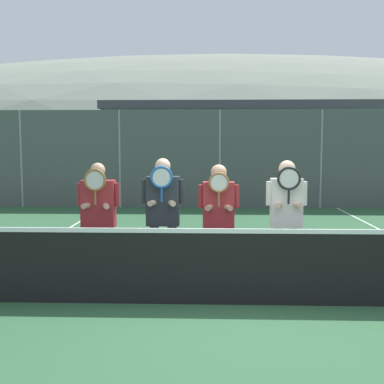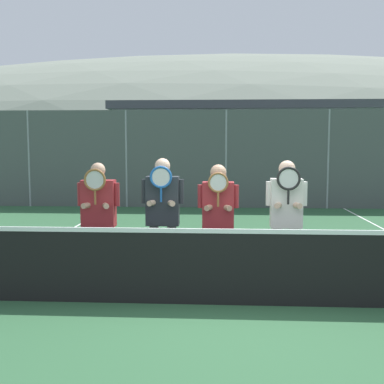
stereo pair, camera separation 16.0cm
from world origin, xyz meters
name	(u,v)px [view 1 (the left image)]	position (x,y,z in m)	size (l,w,h in m)	color
ground_plane	(236,305)	(0.00, 0.00, 0.00)	(120.00, 120.00, 0.00)	#2D5B38
hill_distant	(211,158)	(0.00, 62.73, 0.00)	(132.30, 73.50, 25.72)	gray
clubhouse_building	(251,144)	(1.70, 17.91, 1.96)	(13.79, 5.50, 3.88)	#9EA3A8
fence_back	(220,159)	(0.00, 9.17, 1.52)	(18.82, 0.06, 3.04)	gray
tennis_net	(236,266)	(0.00, 0.00, 0.49)	(9.81, 0.09, 1.05)	gray
court_line_left_sideline	(34,249)	(-3.64, 3.00, 0.00)	(0.05, 16.00, 0.01)	white
player_leftmost	(98,213)	(-1.88, 0.78, 1.02)	(0.60, 0.34, 1.73)	black
player_center_left	(163,211)	(-0.98, 0.78, 1.06)	(0.59, 0.34, 1.79)	#56565B
player_center_right	(218,215)	(-0.21, 0.75, 1.01)	(0.56, 0.34, 1.71)	#56565B
player_rightmost	(286,212)	(0.72, 0.76, 1.05)	(0.56, 0.34, 1.76)	white
car_far_left	(52,174)	(-6.20, 11.94, 0.86)	(4.04, 2.04, 1.68)	slate
car_left_of_center	(180,173)	(-1.44, 12.20, 0.89)	(4.26, 2.07, 1.73)	slate
car_center	(318,173)	(3.70, 12.13, 0.92)	(4.78, 1.93, 1.80)	#B2B7BC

